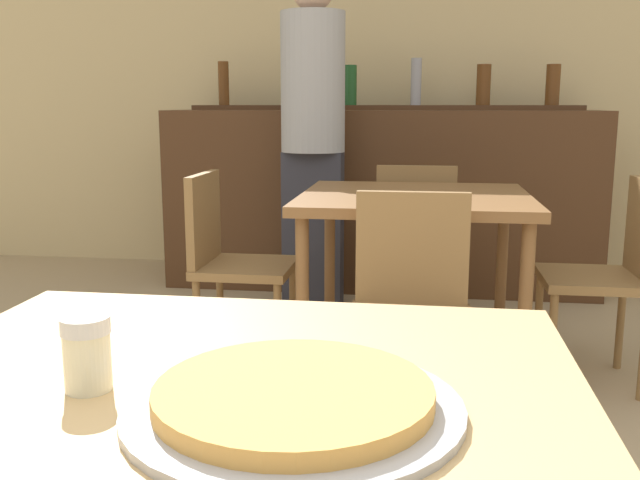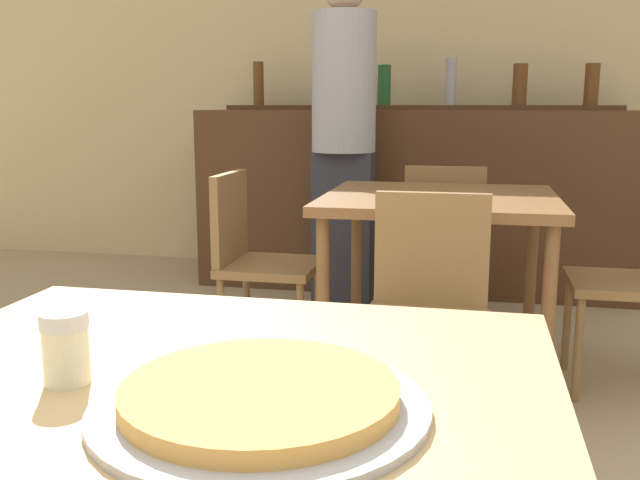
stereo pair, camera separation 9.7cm
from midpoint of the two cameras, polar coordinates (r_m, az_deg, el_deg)
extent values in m
cube|color=#D1B784|center=(4.89, 8.76, 13.98)|extent=(8.00, 0.05, 2.80)
cube|color=tan|center=(0.99, -7.19, -12.60)|extent=(0.98, 0.89, 0.04)
cylinder|color=tan|center=(1.64, -17.27, -17.62)|extent=(0.05, 0.05, 0.70)
cube|color=brown|center=(2.91, 10.53, 3.18)|extent=(0.92, 0.90, 0.04)
cylinder|color=brown|center=(2.66, 1.28, -5.78)|extent=(0.05, 0.05, 0.72)
cylinder|color=brown|center=(2.63, 18.75, -6.52)|extent=(0.05, 0.05, 0.72)
cylinder|color=brown|center=(3.40, 3.75, -2.11)|extent=(0.05, 0.05, 0.72)
cylinder|color=brown|center=(3.38, 17.31, -2.66)|extent=(0.05, 0.05, 0.72)
cube|color=#4C2D19|center=(4.42, 8.04, 3.20)|extent=(2.60, 0.56, 1.08)
cube|color=#4C2D19|center=(4.52, 8.36, 10.44)|extent=(2.39, 0.24, 0.03)
cylinder|color=#5B3314|center=(4.70, -4.34, 12.38)|extent=(0.07, 0.07, 0.27)
cylinder|color=#9999A3|center=(4.60, 0.63, 12.51)|extent=(0.07, 0.07, 0.28)
cylinder|color=#1E5123|center=(4.54, 5.79, 12.23)|extent=(0.08, 0.08, 0.24)
cylinder|color=#9999A3|center=(4.51, 11.05, 12.34)|extent=(0.07, 0.07, 0.28)
cylinder|color=#5B3314|center=(4.52, 16.31, 11.85)|extent=(0.09, 0.09, 0.24)
cylinder|color=#5B3314|center=(4.57, 21.50, 11.52)|extent=(0.08, 0.08, 0.24)
cube|color=olive|center=(2.30, 9.71, -6.78)|extent=(0.40, 0.40, 0.04)
cube|color=olive|center=(2.42, 10.06, -0.75)|extent=(0.38, 0.04, 0.38)
cylinder|color=olive|center=(2.23, 4.83, -13.37)|extent=(0.03, 0.03, 0.41)
cylinder|color=olive|center=(2.22, 13.84, -13.80)|extent=(0.03, 0.03, 0.41)
cylinder|color=olive|center=(2.54, 5.83, -10.28)|extent=(0.03, 0.03, 0.41)
cylinder|color=olive|center=(2.53, 13.64, -10.63)|extent=(0.03, 0.03, 0.41)
cube|color=olive|center=(3.65, 10.70, -0.24)|extent=(0.40, 0.40, 0.04)
cube|color=olive|center=(3.44, 10.74, 2.62)|extent=(0.38, 0.04, 0.38)
cylinder|color=olive|center=(3.87, 13.18, -3.13)|extent=(0.03, 0.03, 0.41)
cylinder|color=olive|center=(3.87, 8.14, -2.93)|extent=(0.03, 0.03, 0.41)
cylinder|color=olive|center=(3.54, 13.26, -4.43)|extent=(0.03, 0.03, 0.41)
cylinder|color=olive|center=(3.54, 7.74, -4.21)|extent=(0.03, 0.03, 0.41)
cube|color=olive|center=(3.07, -3.04, -2.15)|extent=(0.40, 0.40, 0.04)
cube|color=olive|center=(3.08, -6.34, 1.82)|extent=(0.04, 0.38, 0.38)
cylinder|color=olive|center=(2.93, -0.63, -7.31)|extent=(0.03, 0.03, 0.41)
cylinder|color=olive|center=(3.25, 0.70, -5.49)|extent=(0.03, 0.03, 0.41)
cylinder|color=olive|center=(3.02, -6.98, -6.84)|extent=(0.03, 0.03, 0.41)
cylinder|color=olive|center=(3.33, -5.07, -5.13)|extent=(0.03, 0.03, 0.41)
cube|color=olive|center=(3.04, 23.85, -3.24)|extent=(0.40, 0.40, 0.04)
cylinder|color=olive|center=(3.22, 19.98, -6.30)|extent=(0.03, 0.03, 0.41)
cylinder|color=olive|center=(2.90, 20.86, -8.23)|extent=(0.03, 0.03, 0.41)
cylinder|color=#A3A3A8|center=(0.90, -1.64, -13.22)|extent=(0.42, 0.42, 0.01)
cylinder|color=gold|center=(0.90, -1.64, -12.17)|extent=(0.34, 0.34, 0.02)
cylinder|color=beige|center=(1.02, -17.06, -8.87)|extent=(0.06, 0.06, 0.08)
cylinder|color=silver|center=(1.00, -17.22, -6.15)|extent=(0.06, 0.06, 0.02)
cube|color=#2D2D38|center=(3.90, 2.57, 0.70)|extent=(0.32, 0.18, 0.87)
cylinder|color=#9E9EA3|center=(3.84, 2.67, 12.45)|extent=(0.34, 0.34, 0.72)
camera|label=1|loc=(0.05, -88.09, 0.36)|focal=40.00mm
camera|label=2|loc=(0.05, 91.91, -0.36)|focal=40.00mm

